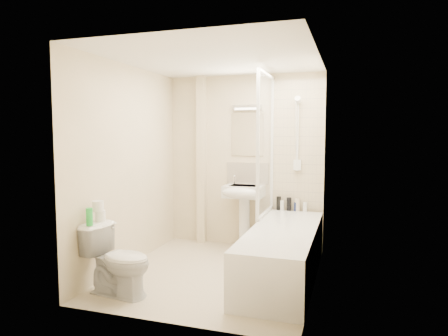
% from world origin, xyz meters
% --- Properties ---
extents(floor, '(2.50, 2.50, 0.00)m').
position_xyz_m(floor, '(0.00, 0.00, 0.00)').
color(floor, beige).
rests_on(floor, ground).
extents(wall_back, '(2.20, 0.02, 2.40)m').
position_xyz_m(wall_back, '(0.00, 1.25, 1.20)').
color(wall_back, beige).
rests_on(wall_back, ground).
extents(wall_left, '(0.02, 2.50, 2.40)m').
position_xyz_m(wall_left, '(-1.10, 0.00, 1.20)').
color(wall_left, beige).
rests_on(wall_left, ground).
extents(wall_right, '(0.02, 2.50, 2.40)m').
position_xyz_m(wall_right, '(1.10, 0.00, 1.20)').
color(wall_right, beige).
rests_on(wall_right, ground).
extents(ceiling, '(2.20, 2.50, 0.02)m').
position_xyz_m(ceiling, '(0.00, 0.00, 2.40)').
color(ceiling, white).
rests_on(ceiling, wall_back).
extents(tile_back, '(0.70, 0.01, 1.75)m').
position_xyz_m(tile_back, '(0.75, 1.24, 1.42)').
color(tile_back, beige).
rests_on(tile_back, wall_back).
extents(tile_right, '(0.01, 2.10, 1.75)m').
position_xyz_m(tile_right, '(1.09, 0.11, 1.42)').
color(tile_right, beige).
rests_on(tile_right, wall_right).
extents(pipe_boxing, '(0.12, 0.12, 2.40)m').
position_xyz_m(pipe_boxing, '(-0.62, 1.19, 1.20)').
color(pipe_boxing, beige).
rests_on(pipe_boxing, ground).
extents(splashback, '(0.60, 0.02, 0.30)m').
position_xyz_m(splashback, '(0.05, 1.24, 1.03)').
color(splashback, beige).
rests_on(splashback, wall_back).
extents(mirror, '(0.46, 0.01, 0.60)m').
position_xyz_m(mirror, '(0.05, 1.24, 1.58)').
color(mirror, white).
rests_on(mirror, wall_back).
extents(strip_light, '(0.42, 0.07, 0.07)m').
position_xyz_m(strip_light, '(0.05, 1.22, 1.95)').
color(strip_light, silver).
rests_on(strip_light, wall_back).
extents(bathtub, '(0.70, 2.10, 0.55)m').
position_xyz_m(bathtub, '(0.75, 0.11, 0.29)').
color(bathtub, white).
rests_on(bathtub, ground).
extents(shower_screen, '(0.04, 0.92, 1.80)m').
position_xyz_m(shower_screen, '(0.40, 0.80, 1.45)').
color(shower_screen, white).
rests_on(shower_screen, bathtub).
extents(shower_fixture, '(0.10, 0.16, 0.99)m').
position_xyz_m(shower_fixture, '(0.75, 1.19, 1.55)').
color(shower_fixture, white).
rests_on(shower_fixture, wall_back).
extents(pedestal_sink, '(0.52, 0.48, 1.01)m').
position_xyz_m(pedestal_sink, '(0.05, 1.01, 0.71)').
color(pedestal_sink, white).
rests_on(pedestal_sink, ground).
extents(bottle_black_a, '(0.06, 0.06, 0.19)m').
position_xyz_m(bottle_black_a, '(0.51, 1.16, 0.64)').
color(bottle_black_a, black).
rests_on(bottle_black_a, bathtub).
extents(bottle_white_a, '(0.06, 0.06, 0.13)m').
position_xyz_m(bottle_white_a, '(0.56, 1.16, 0.62)').
color(bottle_white_a, white).
rests_on(bottle_white_a, bathtub).
extents(bottle_black_b, '(0.06, 0.06, 0.18)m').
position_xyz_m(bottle_black_b, '(0.65, 1.16, 0.64)').
color(bottle_black_b, black).
rests_on(bottle_black_b, bathtub).
extents(bottle_blue, '(0.06, 0.06, 0.12)m').
position_xyz_m(bottle_blue, '(0.75, 1.16, 0.61)').
color(bottle_blue, navy).
rests_on(bottle_blue, bathtub).
extents(bottle_cream, '(0.07, 0.07, 0.17)m').
position_xyz_m(bottle_cream, '(0.76, 1.16, 0.63)').
color(bottle_cream, beige).
rests_on(bottle_cream, bathtub).
extents(bottle_white_b, '(0.06, 0.06, 0.12)m').
position_xyz_m(bottle_white_b, '(0.87, 1.16, 0.61)').
color(bottle_white_b, white).
rests_on(bottle_white_b, bathtub).
extents(toilet, '(0.57, 0.79, 0.70)m').
position_xyz_m(toilet, '(-0.72, -0.85, 0.35)').
color(toilet, white).
rests_on(toilet, ground).
extents(toilet_roll_lower, '(0.10, 0.10, 0.11)m').
position_xyz_m(toilet_roll_lower, '(-0.98, -0.76, 0.76)').
color(toilet_roll_lower, white).
rests_on(toilet_roll_lower, toilet).
extents(toilet_roll_upper, '(0.11, 0.11, 0.11)m').
position_xyz_m(toilet_roll_upper, '(-0.98, -0.79, 0.86)').
color(toilet_roll_upper, white).
rests_on(toilet_roll_upper, toilet_roll_lower).
extents(green_bottle, '(0.06, 0.06, 0.17)m').
position_xyz_m(green_bottle, '(-0.97, -0.95, 0.79)').
color(green_bottle, green).
rests_on(green_bottle, toilet).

